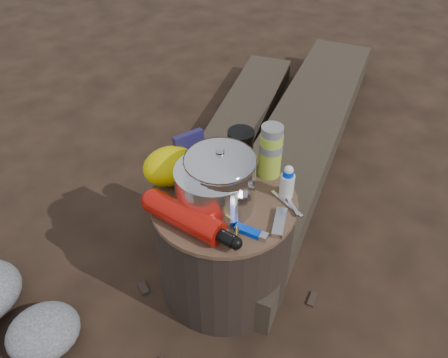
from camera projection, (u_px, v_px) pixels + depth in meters
name	position (u px, v px, depth m)	size (l,w,h in m)	color
ground	(224.00, 281.00, 1.60)	(60.00, 60.00, 0.00)	black
stump	(224.00, 244.00, 1.47)	(0.43, 0.43, 0.40)	black
log_main	(300.00, 141.00, 2.09)	(0.32, 1.91, 0.16)	#312920
log_small	(240.00, 124.00, 2.25)	(0.24, 1.30, 0.11)	#312920
foil_windscreen	(213.00, 188.00, 1.27)	(0.22, 0.22, 0.13)	silver
camping_pot	(220.00, 179.00, 1.25)	(0.20, 0.20, 0.20)	silver
fuel_bottle	(185.00, 217.00, 1.23)	(0.07, 0.30, 0.07)	#B7120A
thermos	(271.00, 151.00, 1.37)	(0.07, 0.07, 0.17)	#AACB36
travel_mug	(241.00, 148.00, 1.42)	(0.08, 0.08, 0.12)	black
stuff_sack	(170.00, 166.00, 1.36)	(0.17, 0.14, 0.11)	#D6C200
food_pouch	(190.00, 151.00, 1.41)	(0.10, 0.02, 0.13)	#1B1749
lighter	(248.00, 231.00, 1.23)	(0.02, 0.09, 0.02)	#0137DA
multitool	(279.00, 222.00, 1.25)	(0.03, 0.11, 0.02)	#B8B7BC
pot_grabber	(287.00, 203.00, 1.31)	(0.03, 0.13, 0.01)	#B8B7BC
squeeze_bottle	(287.00, 183.00, 1.31)	(0.04, 0.04, 0.10)	silver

